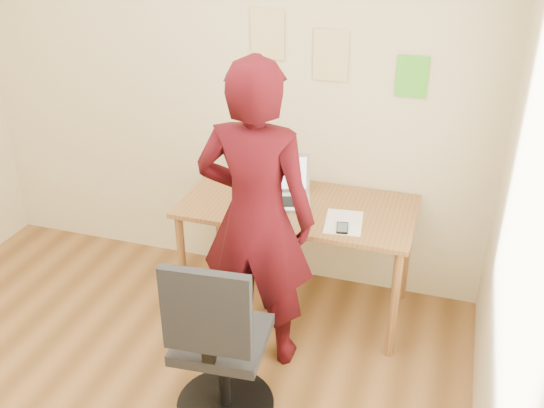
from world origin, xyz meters
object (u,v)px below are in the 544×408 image
(laptop, at_px, (281,192))
(person, at_px, (256,219))
(phone, at_px, (342,228))
(office_chair, at_px, (219,353))
(desk, at_px, (298,217))

(laptop, height_order, person, person)
(laptop, xyz_separation_m, phone, (0.43, -0.24, -0.05))
(phone, bearing_deg, laptop, 140.66)
(person, bearing_deg, office_chair, 87.66)
(desk, xyz_separation_m, person, (-0.10, -0.49, 0.22))
(desk, bearing_deg, person, -101.40)
(laptop, height_order, office_chair, laptop)
(desk, xyz_separation_m, laptop, (-0.11, 0.03, 0.14))
(office_chair, height_order, person, person)
(phone, xyz_separation_m, office_chair, (-0.42, -0.82, -0.32))
(laptop, height_order, phone, laptop)
(office_chair, bearing_deg, phone, 57.92)
(phone, bearing_deg, person, -156.09)
(phone, bearing_deg, office_chair, -126.90)
(phone, distance_m, person, 0.51)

